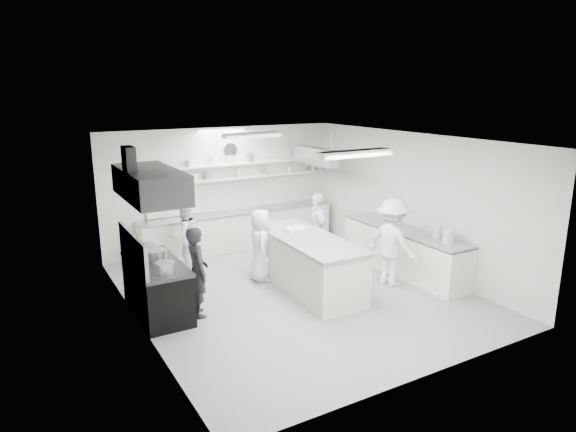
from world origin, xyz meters
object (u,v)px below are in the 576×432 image
back_counter (240,230)px  cook_stove (197,272)px  right_counter (404,251)px  stove (157,289)px  prep_island (308,264)px  cook_back (185,235)px

back_counter → cook_stove: bearing=-125.4°
back_counter → cook_stove: (-2.30, -3.23, 0.35)m
right_counter → cook_stove: (-4.65, 0.17, 0.34)m
stove → back_counter: 4.03m
prep_island → cook_back: (-1.71, 2.45, 0.23)m
stove → prep_island: 2.95m
right_counter → prep_island: size_ratio=1.19×
stove → right_counter: right_counter is taller
back_counter → prep_island: size_ratio=1.80×
prep_island → back_counter: bearing=92.1°
cook_stove → cook_back: (0.62, 2.52, -0.06)m
stove → back_counter: (2.90, 2.80, 0.01)m
prep_island → cook_back: bearing=126.4°
prep_island → cook_stove: size_ratio=1.72×
cook_back → right_counter: bearing=132.9°
cook_stove → back_counter: bearing=-30.7°
stove → right_counter: (5.25, -0.60, 0.02)m
cook_back → cook_stove: bearing=62.7°
stove → right_counter: bearing=-6.5°
back_counter → cook_back: size_ratio=3.36×
cook_stove → prep_island: bearing=-83.7°
stove → back_counter: size_ratio=0.36×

